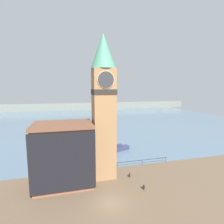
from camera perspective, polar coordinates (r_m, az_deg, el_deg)
The scene contains 9 objects.
ground_plane at distance 27.44m, azimuth -0.41°, elevation -27.71°, with size 160.00×160.00×0.00m, color brown.
water at distance 93.86m, azimuth -10.83°, elevation -2.17°, with size 160.00×120.00×0.00m.
far_shoreline at distance 133.13m, azimuth -11.92°, elevation 1.78°, with size 180.00×3.00×5.00m.
pier_railing at distance 38.33m, azimuth 9.84°, elevation -15.35°, with size 11.49×0.08×1.09m.
clock_tower at distance 30.49m, azimuth -2.74°, elevation 2.82°, with size 4.32×4.32×25.05m.
pier_building at distance 30.59m, azimuth -15.51°, elevation -13.08°, with size 9.55×7.03×10.33m.
boat_near at distance 46.08m, azimuth 2.76°, elevation -11.64°, with size 4.70×2.82×1.64m.
mooring_bollard_near at distance 33.64m, azimuth 5.74°, elevation -19.72°, with size 0.27×0.27×0.79m.
mooring_bollard_far at distance 30.55m, azimuth 10.31°, elevation -22.90°, with size 0.35×0.35×0.76m.
Camera 1 is at (-5.35, -21.71, 15.91)m, focal length 28.00 mm.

